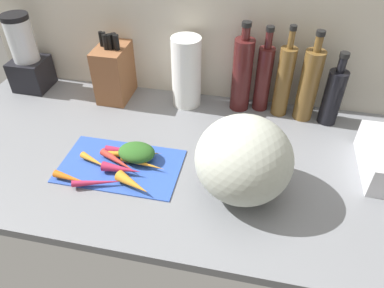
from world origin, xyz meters
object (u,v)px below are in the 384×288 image
(carrot_2, at_px, (118,161))
(carrot_6, at_px, (126,151))
(carrot_5, at_px, (135,154))
(bottle_2, at_px, (284,81))
(blender_appliance, at_px, (27,58))
(carrot_7, at_px, (133,184))
(bottle_0, at_px, (242,74))
(knife_block, at_px, (114,72))
(carrot_1, at_px, (122,169))
(carrot_4, at_px, (143,163))
(winter_squash, at_px, (244,159))
(bottle_1, at_px, (264,77))
(bottle_3, at_px, (309,84))
(carrot_3, at_px, (99,182))
(carrot_0, at_px, (94,161))
(carrot_8, at_px, (72,178))
(cutting_board, at_px, (121,165))
(bottle_4, at_px, (333,96))
(paper_towel_roll, at_px, (186,72))

(carrot_2, relative_size, carrot_6, 1.15)
(carrot_5, xyz_separation_m, bottle_2, (0.44, 0.36, 0.12))
(carrot_2, height_order, blender_appliance, blender_appliance)
(carrot_7, distance_m, bottle_0, 0.57)
(knife_block, bearing_deg, carrot_1, -67.19)
(knife_block, height_order, bottle_0, bottle_0)
(carrot_4, distance_m, winter_squash, 0.32)
(carrot_2, xyz_separation_m, carrot_4, (0.08, 0.01, -0.00))
(bottle_1, distance_m, bottle_3, 0.16)
(carrot_3, xyz_separation_m, knife_block, (-0.13, 0.49, 0.09))
(winter_squash, distance_m, bottle_3, 0.46)
(bottle_2, bearing_deg, carrot_1, -136.02)
(carrot_4, height_order, carrot_5, same)
(carrot_3, distance_m, bottle_3, 0.78)
(bottle_1, xyz_separation_m, bottle_3, (0.16, -0.03, 0.01))
(carrot_4, bearing_deg, carrot_2, -174.44)
(carrot_4, bearing_deg, bottle_1, 51.58)
(carrot_7, distance_m, blender_appliance, 0.77)
(carrot_0, relative_size, carrot_6, 0.80)
(carrot_6, relative_size, carrot_8, 1.08)
(cutting_board, distance_m, carrot_3, 0.10)
(carrot_1, distance_m, blender_appliance, 0.70)
(carrot_0, bearing_deg, bottle_2, 36.90)
(carrot_5, relative_size, bottle_3, 0.53)
(bottle_2, bearing_deg, blender_appliance, -178.94)
(carrot_2, bearing_deg, blender_appliance, 143.07)
(carrot_1, xyz_separation_m, carrot_2, (-0.02, 0.03, -0.00))
(bottle_0, relative_size, bottle_1, 1.04)
(carrot_6, bearing_deg, bottle_4, 27.53)
(carrot_7, distance_m, carrot_8, 0.19)
(bottle_2, bearing_deg, carrot_0, -143.10)
(carrot_4, height_order, bottle_2, bottle_2)
(carrot_3, xyz_separation_m, bottle_1, (0.43, 0.52, 0.11))
(winter_squash, bearing_deg, carrot_8, -171.20)
(cutting_board, height_order, carrot_3, carrot_3)
(cutting_board, height_order, bottle_3, bottle_3)
(carrot_5, bearing_deg, knife_block, 119.45)
(bottle_0, height_order, bottle_1, bottle_0)
(carrot_4, bearing_deg, bottle_3, 38.49)
(paper_towel_roll, relative_size, bottle_2, 0.79)
(cutting_board, relative_size, bottle_0, 1.13)
(paper_towel_roll, height_order, bottle_4, bottle_4)
(carrot_2, bearing_deg, bottle_4, 30.62)
(blender_appliance, bearing_deg, bottle_3, 0.44)
(carrot_1, height_order, bottle_0, bottle_0)
(bottle_0, xyz_separation_m, bottle_3, (0.24, -0.02, -0.01))
(carrot_4, bearing_deg, bottle_4, 33.34)
(bottle_0, bearing_deg, carrot_8, -130.65)
(carrot_1, relative_size, bottle_3, 0.37)
(cutting_board, bearing_deg, carrot_4, 5.73)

